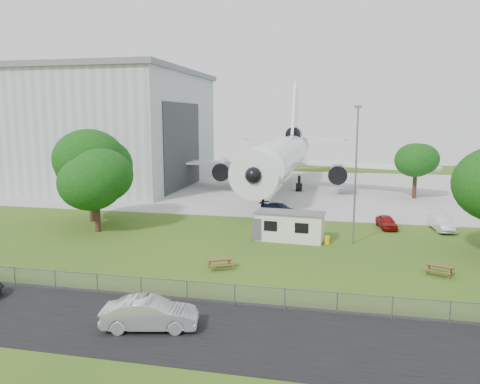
% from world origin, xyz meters
% --- Properties ---
extents(ground, '(160.00, 160.00, 0.00)m').
position_xyz_m(ground, '(0.00, 0.00, 0.00)').
color(ground, '#4A6E1A').
extents(asphalt_strip, '(120.00, 8.00, 0.02)m').
position_xyz_m(asphalt_strip, '(0.00, -13.00, 0.01)').
color(asphalt_strip, black).
rests_on(asphalt_strip, ground).
extents(concrete_apron, '(120.00, 46.00, 0.03)m').
position_xyz_m(concrete_apron, '(0.00, 38.00, 0.01)').
color(concrete_apron, '#B7B7B2').
rests_on(concrete_apron, ground).
extents(hangar, '(43.00, 31.00, 18.55)m').
position_xyz_m(hangar, '(-37.97, 36.00, 9.41)').
color(hangar, '#B2B7BC').
rests_on(hangar, ground).
extents(airliner, '(46.36, 47.73, 17.69)m').
position_xyz_m(airliner, '(-2.00, 35.86, 5.27)').
color(airliner, white).
rests_on(airliner, ground).
extents(site_cabin, '(6.84, 3.16, 2.62)m').
position_xyz_m(site_cabin, '(2.55, 6.19, 1.31)').
color(site_cabin, silver).
rests_on(site_cabin, ground).
extents(picnic_west, '(2.28, 2.15, 0.76)m').
position_xyz_m(picnic_west, '(-1.59, -3.07, 0.00)').
color(picnic_west, brown).
rests_on(picnic_west, ground).
extents(picnic_east, '(2.25, 2.09, 0.76)m').
position_xyz_m(picnic_east, '(14.00, -1.15, 0.00)').
color(picnic_east, brown).
rests_on(picnic_east, ground).
extents(fence, '(58.00, 0.04, 1.30)m').
position_xyz_m(fence, '(0.00, -9.50, 0.00)').
color(fence, gray).
rests_on(fence, ground).
extents(lamp_mast, '(0.16, 0.16, 12.00)m').
position_xyz_m(lamp_mast, '(8.20, 6.20, 6.00)').
color(lamp_mast, slate).
rests_on(lamp_mast, ground).
extents(tree_west_big, '(9.62, 9.62, 11.07)m').
position_xyz_m(tree_west_big, '(-19.15, 9.49, 6.25)').
color(tree_west_big, '#382619').
rests_on(tree_west_big, ground).
extents(tree_west_small, '(6.42, 6.42, 8.35)m').
position_xyz_m(tree_west_small, '(-16.22, 5.43, 5.12)').
color(tree_west_small, '#382619').
rests_on(tree_west_small, ground).
extents(tree_far_apron, '(6.12, 6.12, 8.29)m').
position_xyz_m(tree_far_apron, '(16.92, 32.00, 5.21)').
color(tree_far_apron, '#382619').
rests_on(tree_far_apron, ground).
extents(car_centre_sedan, '(5.30, 2.81, 1.66)m').
position_xyz_m(car_centre_sedan, '(-2.68, -13.56, 0.83)').
color(car_centre_sedan, silver).
rests_on(car_centre_sedan, ground).
extents(car_ne_hatch, '(2.21, 4.01, 1.29)m').
position_xyz_m(car_ne_hatch, '(11.61, 12.80, 0.65)').
color(car_ne_hatch, maroon).
rests_on(car_ne_hatch, ground).
extents(car_ne_sedan, '(2.15, 4.74, 1.51)m').
position_xyz_m(car_ne_sedan, '(16.85, 13.07, 0.75)').
color(car_ne_sedan, white).
rests_on(car_ne_sedan, ground).
extents(car_apron_van, '(5.07, 3.83, 1.37)m').
position_xyz_m(car_apron_van, '(0.20, 16.88, 0.68)').
color(car_apron_van, black).
rests_on(car_apron_van, ground).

